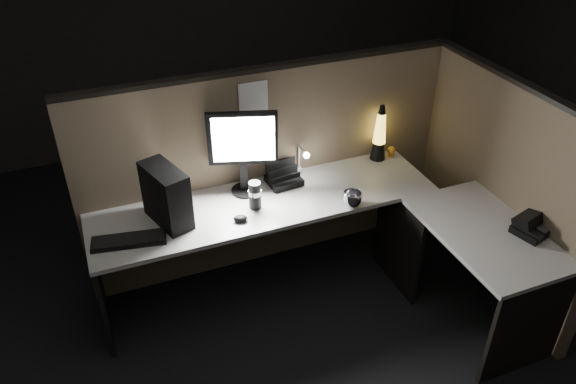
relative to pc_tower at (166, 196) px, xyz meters
name	(u,v)px	position (x,y,z in m)	size (l,w,h in m)	color
floor	(321,336)	(0.78, -0.63, -0.92)	(6.00, 6.00, 0.00)	black
room_shell	(331,111)	(0.78, -0.63, 0.70)	(6.00, 6.00, 6.00)	silver
partition_back	(270,170)	(0.78, 0.30, -0.17)	(2.66, 0.06, 1.50)	brown
partition_right	(499,192)	(2.11, -0.53, -0.17)	(0.06, 1.66, 1.50)	brown
desk	(333,238)	(0.96, -0.37, -0.34)	(2.60, 1.60, 0.73)	beige
pc_tower	(166,196)	(0.00, 0.00, 0.00)	(0.16, 0.36, 0.38)	black
monitor	(243,145)	(0.55, 0.15, 0.16)	(0.44, 0.20, 0.58)	black
keyboard	(129,241)	(-0.27, -0.12, -0.18)	(0.44, 0.15, 0.02)	black
mouse	(240,218)	(0.41, -0.17, -0.17)	(0.09, 0.06, 0.04)	black
clip_lamp	(303,160)	(0.98, 0.18, -0.06)	(0.04, 0.17, 0.22)	white
organizer	(283,178)	(0.83, 0.15, -0.15)	(0.24, 0.21, 0.17)	black
lava_lamp	(379,137)	(1.60, 0.20, -0.01)	(0.11, 0.11, 0.43)	black
travel_mug	(255,195)	(0.55, -0.06, -0.09)	(0.08, 0.08, 0.19)	black
steel_mug	(352,199)	(1.14, -0.28, -0.14)	(0.13, 0.13, 0.10)	#BBBBC2
figurine	(391,150)	(1.70, 0.19, -0.14)	(0.06, 0.06, 0.06)	orange
pinned_paper	(254,103)	(0.67, 0.27, 0.39)	(0.20, 0.00, 0.28)	white
desk_phone	(531,225)	(2.02, -0.93, -0.14)	(0.26, 0.26, 0.13)	black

